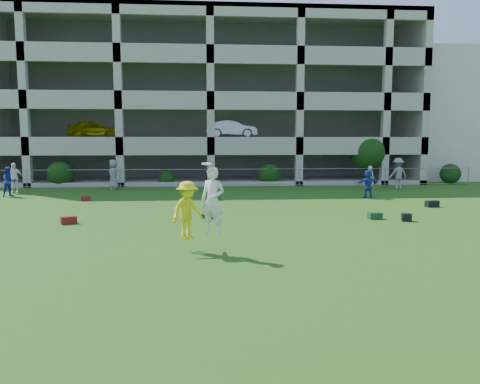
{
  "coord_description": "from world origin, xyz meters",
  "views": [
    {
      "loc": [
        -0.46,
        -12.3,
        3.12
      ],
      "look_at": [
        0.72,
        3.0,
        1.4
      ],
      "focal_mm": 35.0,
      "sensor_mm": 36.0,
      "label": 1
    }
  ],
  "objects": [
    {
      "name": "stucco_building",
      "position": [
        23.0,
        28.0,
        5.0
      ],
      "size": [
        16.0,
        14.0,
        10.0
      ],
      "primitive_type": "cube",
      "color": "beige",
      "rests_on": "ground"
    },
    {
      "name": "shrub_row",
      "position": [
        4.59,
        19.7,
        1.51
      ],
      "size": [
        34.38,
        2.52,
        3.5
      ],
      "color": "#163D11",
      "rests_on": "ground"
    },
    {
      "name": "bystander_a",
      "position": [
        -11.18,
        14.23,
        0.82
      ],
      "size": [
        1.0,
        1.0,
        1.64
      ],
      "primitive_type": "imported",
      "rotation": [
        0.0,
        0.0,
        0.8
      ],
      "color": "navy",
      "rests_on": "ground"
    },
    {
      "name": "bag_red_a",
      "position": [
        -5.51,
        5.31,
        0.14
      ],
      "size": [
        0.63,
        0.52,
        0.28
      ],
      "primitive_type": "cube",
      "rotation": [
        0.0,
        0.0,
        0.48
      ],
      "color": "#58100F",
      "rests_on": "ground"
    },
    {
      "name": "ground",
      "position": [
        0.0,
        0.0,
        0.0
      ],
      "size": [
        100.0,
        100.0,
        0.0
      ],
      "primitive_type": "plane",
      "color": "#235114",
      "rests_on": "ground"
    },
    {
      "name": "bag_black_b",
      "position": [
        -0.34,
        6.13,
        0.11
      ],
      "size": [
        0.47,
        0.42,
        0.22
      ],
      "primitive_type": "cube",
      "rotation": [
        0.0,
        0.0,
        -0.56
      ],
      "color": "black",
      "rests_on": "ground"
    },
    {
      "name": "fence",
      "position": [
        0.0,
        19.0,
        0.61
      ],
      "size": [
        36.06,
        0.06,
        1.2
      ],
      "color": "gray",
      "rests_on": "ground"
    },
    {
      "name": "bag_black_e",
      "position": [
        10.12,
        8.52,
        0.15
      ],
      "size": [
        0.65,
        0.41,
        0.3
      ],
      "primitive_type": "cube",
      "rotation": [
        0.0,
        0.0,
        0.19
      ],
      "color": "black",
      "rests_on": "ground"
    },
    {
      "name": "bag_green_g",
      "position": [
        0.12,
        11.78,
        0.12
      ],
      "size": [
        0.5,
        0.3,
        0.25
      ],
      "primitive_type": "cube",
      "rotation": [
        0.0,
        0.0,
        0.01
      ],
      "color": "#153A22",
      "rests_on": "ground"
    },
    {
      "name": "bag_red_f",
      "position": [
        -6.55,
        12.03,
        0.12
      ],
      "size": [
        0.52,
        0.42,
        0.24
      ],
      "primitive_type": "cube",
      "rotation": [
        0.0,
        0.0,
        0.37
      ],
      "color": "maroon",
      "rests_on": "ground"
    },
    {
      "name": "frisbee_contest",
      "position": [
        -0.69,
        0.55,
        1.27
      ],
      "size": [
        1.69,
        1.33,
        2.16
      ],
      "color": "yellow",
      "rests_on": "ground"
    },
    {
      "name": "parking_garage",
      "position": [
        -0.01,
        27.7,
        6.01
      ],
      "size": [
        30.0,
        14.0,
        12.0
      ],
      "color": "#9E998C",
      "rests_on": "ground"
    },
    {
      "name": "bystander_f",
      "position": [
        11.76,
        16.31,
        0.99
      ],
      "size": [
        1.41,
        1.0,
        1.98
      ],
      "primitive_type": "imported",
      "rotation": [
        0.0,
        0.0,
        3.36
      ],
      "color": "gray",
      "rests_on": "ground"
    },
    {
      "name": "bystander_d",
      "position": [
        8.32,
        12.08,
        0.77
      ],
      "size": [
        1.49,
        0.78,
        1.54
      ],
      "primitive_type": "imported",
      "rotation": [
        0.0,
        0.0,
        3.38
      ],
      "color": "navy",
      "rests_on": "ground"
    },
    {
      "name": "bystander_b",
      "position": [
        -11.58,
        15.89,
        0.89
      ],
      "size": [
        1.13,
        0.75,
        1.78
      ],
      "primitive_type": "imported",
      "rotation": [
        0.0,
        0.0,
        0.33
      ],
      "color": "white",
      "rests_on": "ground"
    },
    {
      "name": "crate_d",
      "position": [
        7.3,
        4.92,
        0.15
      ],
      "size": [
        0.43,
        0.43,
        0.3
      ],
      "primitive_type": "cube",
      "rotation": [
        0.0,
        0.0,
        -0.25
      ],
      "color": "black",
      "rests_on": "ground"
    },
    {
      "name": "bag_green_c",
      "position": [
        6.27,
        5.49,
        0.13
      ],
      "size": [
        0.51,
        0.36,
        0.26
      ],
      "primitive_type": "cube",
      "rotation": [
        0.0,
        0.0,
        0.02
      ],
      "color": "#13351E",
      "rests_on": "ground"
    },
    {
      "name": "bystander_e",
      "position": [
        9.81,
        15.91,
        0.76
      ],
      "size": [
        0.62,
        0.66,
        1.52
      ],
      "primitive_type": "imported",
      "rotation": [
        0.0,
        0.0,
        2.19
      ],
      "color": "silver",
      "rests_on": "ground"
    },
    {
      "name": "bystander_c",
      "position": [
        -6.14,
        17.45,
        0.94
      ],
      "size": [
        0.83,
        1.05,
        1.88
      ],
      "primitive_type": "imported",
      "rotation": [
        0.0,
        0.0,
        -1.29
      ],
      "color": "gray",
      "rests_on": "ground"
    }
  ]
}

